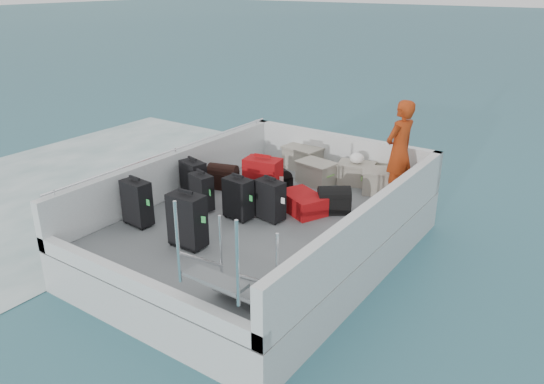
{
  "coord_description": "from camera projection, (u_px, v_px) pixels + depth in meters",
  "views": [
    {
      "loc": [
        4.18,
        -5.78,
        3.92
      ],
      "look_at": [
        0.06,
        0.14,
        1.0
      ],
      "focal_mm": 35.0,
      "sensor_mm": 36.0,
      "label": 1
    }
  ],
  "objects": [
    {
      "name": "ground",
      "position": [
        263.0,
        255.0,
        8.08
      ],
      "size": [
        160.0,
        160.0,
        0.0
      ],
      "primitive_type": "plane",
      "color": "#1C4F63",
      "rests_on": "ground"
    },
    {
      "name": "wake_foam",
      "position": [
        69.0,
        188.0,
        10.62
      ],
      "size": [
        10.0,
        10.0,
        0.0
      ],
      "primitive_type": "plane",
      "color": "white",
      "rests_on": "ground"
    },
    {
      "name": "ferry_hull",
      "position": [
        263.0,
        237.0,
        7.97
      ],
      "size": [
        3.6,
        5.0,
        0.6
      ],
      "primitive_type": "cube",
      "color": "silver",
      "rests_on": "ground"
    },
    {
      "name": "deck",
      "position": [
        263.0,
        218.0,
        7.85
      ],
      "size": [
        3.3,
        4.7,
        0.02
      ],
      "primitive_type": "cube",
      "color": "slate",
      "rests_on": "ferry_hull"
    },
    {
      "name": "deck_fittings",
      "position": [
        270.0,
        207.0,
        7.28
      ],
      "size": [
        3.6,
        5.0,
        0.9
      ],
      "color": "white",
      "rests_on": "deck"
    },
    {
      "name": "suitcase_0",
      "position": [
        137.0,
        203.0,
        7.51
      ],
      "size": [
        0.45,
        0.28,
        0.67
      ],
      "primitive_type": "cube",
      "rotation": [
        0.0,
        0.0,
        -0.08
      ],
      "color": "black",
      "rests_on": "deck"
    },
    {
      "name": "suitcase_1",
      "position": [
        202.0,
        192.0,
        8.02
      ],
      "size": [
        0.42,
        0.31,
        0.57
      ],
      "primitive_type": "cube",
      "rotation": [
        0.0,
        0.0,
        -0.27
      ],
      "color": "black",
      "rests_on": "deck"
    },
    {
      "name": "suitcase_2",
      "position": [
        193.0,
        180.0,
        8.47
      ],
      "size": [
        0.47,
        0.35,
        0.61
      ],
      "primitive_type": "cube",
      "rotation": [
        0.0,
        0.0,
        -0.24
      ],
      "color": "black",
      "rests_on": "deck"
    },
    {
      "name": "suitcase_3",
      "position": [
        187.0,
        221.0,
        6.89
      ],
      "size": [
        0.49,
        0.29,
        0.73
      ],
      "primitive_type": "cube",
      "rotation": [
        0.0,
        0.0,
        0.02
      ],
      "color": "black",
      "rests_on": "deck"
    },
    {
      "name": "suitcase_4",
      "position": [
        238.0,
        199.0,
        7.72
      ],
      "size": [
        0.44,
        0.28,
        0.62
      ],
      "primitive_type": "cube",
      "rotation": [
        0.0,
        0.0,
        -0.09
      ],
      "color": "black",
      "rests_on": "deck"
    },
    {
      "name": "suitcase_5",
      "position": [
        263.0,
        182.0,
        8.17
      ],
      "size": [
        0.6,
        0.42,
        0.75
      ],
      "primitive_type": "cube",
      "rotation": [
        0.0,
        0.0,
        0.18
      ],
      "color": "#9F0C0D",
      "rests_on": "deck"
    },
    {
      "name": "suitcase_7",
      "position": [
        270.0,
        200.0,
        7.69
      ],
      "size": [
        0.46,
        0.31,
        0.6
      ],
      "primitive_type": "cube",
      "rotation": [
        0.0,
        0.0,
        -0.16
      ],
      "color": "black",
      "rests_on": "deck"
    },
    {
      "name": "suitcase_8",
      "position": [
        302.0,
        203.0,
        8.01
      ],
      "size": [
        0.85,
        0.73,
        0.28
      ],
      "primitive_type": "cube",
      "rotation": [
        0.0,
        0.0,
        1.14
      ],
      "color": "#9F0C0D",
      "rests_on": "deck"
    },
    {
      "name": "duffel_0",
      "position": [
        223.0,
        179.0,
        8.92
      ],
      "size": [
        0.55,
        0.43,
        0.32
      ],
      "primitive_type": null,
      "rotation": [
        0.0,
        0.0,
        0.29
      ],
      "color": "black",
      "rests_on": "deck"
    },
    {
      "name": "duffel_1",
      "position": [
        279.0,
        182.0,
        8.79
      ],
      "size": [
        0.53,
        0.47,
        0.32
      ],
      "primitive_type": null,
      "rotation": [
        0.0,
        0.0,
        -0.49
      ],
      "color": "black",
      "rests_on": "deck"
    },
    {
      "name": "duffel_2",
      "position": [
        334.0,
        202.0,
        7.98
      ],
      "size": [
        0.56,
        0.53,
        0.32
      ],
      "primitive_type": null,
      "rotation": [
        0.0,
        0.0,
        0.65
      ],
      "color": "black",
      "rests_on": "deck"
    },
    {
      "name": "crate_0",
      "position": [
        303.0,
        159.0,
        9.81
      ],
      "size": [
        0.7,
        0.53,
        0.39
      ],
      "primitive_type": "cube",
      "rotation": [
        0.0,
        0.0,
        -0.14
      ],
      "color": "#A29B8D",
      "rests_on": "deck"
    },
    {
      "name": "crate_1",
      "position": [
        316.0,
        173.0,
        9.1
      ],
      "size": [
        0.65,
        0.5,
        0.36
      ],
      "primitive_type": "cube",
      "rotation": [
        0.0,
        0.0,
        -0.16
      ],
      "color": "#A29B8D",
      "rests_on": "deck"
    },
    {
      "name": "crate_2",
      "position": [
        356.0,
        174.0,
        9.09
      ],
      "size": [
        0.65,
        0.52,
        0.35
      ],
      "primitive_type": "cube",
      "rotation": [
        0.0,
        0.0,
        0.24
      ],
      "color": "#A29B8D",
      "rests_on": "deck"
    },
    {
      "name": "crate_3",
      "position": [
        381.0,
        182.0,
        8.71
      ],
      "size": [
        0.72,
        0.63,
        0.36
      ],
      "primitive_type": "cube",
      "rotation": [
        0.0,
        0.0,
        0.42
      ],
      "color": "#A29B8D",
      "rests_on": "deck"
    },
    {
      "name": "yellow_bag",
      "position": [
        379.0,
        179.0,
        9.03
      ],
      "size": [
        0.28,
        0.26,
        0.22
      ],
      "primitive_type": "ellipsoid",
      "color": "yellow",
      "rests_on": "deck"
    },
    {
      "name": "white_bag",
      "position": [
        357.0,
        160.0,
        8.99
      ],
      "size": [
        0.24,
        0.24,
        0.18
      ],
      "primitive_type": "ellipsoid",
      "color": "white",
      "rests_on": "crate_2"
    },
    {
      "name": "passenger",
      "position": [
        399.0,
        150.0,
        8.27
      ],
      "size": [
        0.52,
        0.67,
        1.6
      ],
      "primitive_type": "imported",
      "rotation": [
        0.0,
        0.0,
        -1.84
      ],
      "color": "#DC4314",
      "rests_on": "deck"
    }
  ]
}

